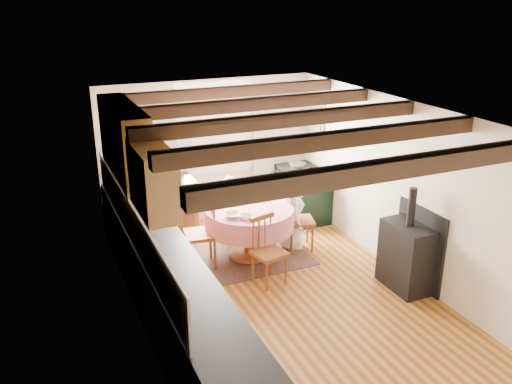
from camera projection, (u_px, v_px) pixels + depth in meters
name	position (u px, v px, depth m)	size (l,w,h in m)	color
floor	(281.00, 294.00, 6.98)	(3.60, 5.50, 0.00)	#A76E29
ceiling	(284.00, 112.00, 6.15)	(3.60, 5.50, 0.00)	white
wall_back	(209.00, 152.00, 8.92)	(3.60, 0.00, 2.40)	silver
wall_front	(438.00, 330.00, 4.21)	(3.60, 0.00, 2.40)	silver
wall_left	(136.00, 234.00, 5.89)	(0.00, 5.50, 2.40)	silver
wall_right	(402.00, 189.00, 7.25)	(0.00, 5.50, 2.40)	silver
beam_a	(392.00, 169.00, 4.46)	(3.60, 0.16, 0.16)	black
beam_b	(329.00, 140.00, 5.32)	(3.60, 0.16, 0.16)	black
beam_c	(284.00, 120.00, 6.18)	(3.60, 0.16, 0.16)	black
beam_d	(250.00, 104.00, 7.04)	(3.60, 0.16, 0.16)	black
beam_e	(223.00, 92.00, 7.89)	(3.60, 0.16, 0.16)	black
splash_left	(132.00, 224.00, 6.15)	(0.02, 4.50, 0.55)	beige
splash_back	(150.00, 159.00, 8.53)	(1.40, 0.02, 0.55)	beige
base_cabinet_left	(166.00, 289.00, 6.26)	(0.60, 5.30, 0.88)	olive
base_cabinet_back	(154.00, 210.00, 8.53)	(1.30, 0.60, 0.88)	olive
worktop_left	(166.00, 253.00, 6.11)	(0.64, 5.30, 0.04)	black
worktop_back	(152.00, 183.00, 8.36)	(1.30, 0.64, 0.04)	black
wall_cabinet_glass	(124.00, 140.00, 6.72)	(0.34, 1.80, 0.90)	olive
wall_cabinet_solid	(153.00, 180.00, 5.45)	(0.34, 0.90, 0.70)	olive
window_frame	(214.00, 128.00, 8.81)	(1.34, 0.03, 1.54)	white
window_pane	(214.00, 128.00, 8.81)	(1.20, 0.01, 1.40)	white
curtain_left	(167.00, 165.00, 8.59)	(0.35, 0.10, 2.10)	#AEB6A2
curtain_right	(263.00, 153.00, 9.23)	(0.35, 0.10, 2.10)	#AEB6A2
curtain_rod	(215.00, 92.00, 8.53)	(0.03, 0.03, 2.00)	black
wall_picture	(316.00, 118.00, 9.03)	(0.04, 0.50, 0.60)	gold
wall_plate	(267.00, 117.00, 9.12)	(0.30, 0.30, 0.02)	silver
rug	(249.00, 256.00, 7.98)	(1.68, 1.31, 0.01)	black
dining_table	(249.00, 233.00, 7.85)	(1.29, 1.29, 0.78)	pink
chair_near	(269.00, 251.00, 7.11)	(0.40, 0.42, 0.94)	brown
chair_left	(200.00, 232.00, 7.55)	(0.45, 0.47, 1.05)	brown
chair_right	(300.00, 219.00, 8.09)	(0.42, 0.44, 0.97)	brown
aga_range	(303.00, 193.00, 9.22)	(0.63, 0.98, 0.90)	black
cast_iron_stove	(408.00, 239.00, 6.92)	(0.42, 0.70, 1.40)	black
child_far	(229.00, 207.00, 8.43)	(0.38, 0.25, 1.04)	slate
child_right	(292.00, 212.00, 8.09)	(0.57, 0.37, 1.17)	white
bowl_a	(232.00, 215.00, 7.39)	(0.24, 0.24, 0.06)	silver
bowl_b	(246.00, 217.00, 7.33)	(0.18, 0.18, 0.06)	silver
cup	(263.00, 196.00, 8.02)	(0.10, 0.10, 0.09)	silver
canister_tall	(141.00, 175.00, 8.30)	(0.13, 0.13, 0.22)	#262628
canister_wide	(153.00, 176.00, 8.35)	(0.17, 0.17, 0.19)	#262628
canister_slim	(170.00, 170.00, 8.41)	(0.11, 0.11, 0.30)	#262628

